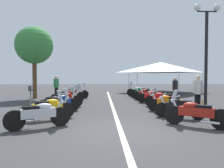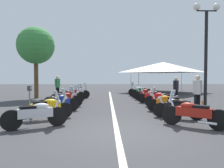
% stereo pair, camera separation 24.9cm
% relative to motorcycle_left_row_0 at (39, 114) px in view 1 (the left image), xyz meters
% --- Properties ---
extents(ground_plane, '(80.00, 80.00, 0.00)m').
position_rel_motorcycle_left_row_0_xyz_m(ground_plane, '(-0.55, -2.62, -0.47)').
color(ground_plane, '#38383A').
extents(lane_centre_stripe, '(21.77, 0.16, 0.01)m').
position_rel_motorcycle_left_row_0_xyz_m(lane_centre_stripe, '(5.31, -2.62, -0.47)').
color(lane_centre_stripe, beige).
rests_on(lane_centre_stripe, ground_plane).
extents(motorcycle_left_row_0, '(1.07, 1.93, 1.22)m').
position_rel_motorcycle_left_row_0_xyz_m(motorcycle_left_row_0, '(0.00, 0.00, 0.00)').
color(motorcycle_left_row_0, black).
rests_on(motorcycle_left_row_0, ground_plane).
extents(motorcycle_left_row_1, '(1.11, 1.95, 1.21)m').
position_rel_motorcycle_left_row_0_xyz_m(motorcycle_left_row_1, '(1.34, 0.04, -0.00)').
color(motorcycle_left_row_1, black).
rests_on(motorcycle_left_row_1, ground_plane).
extents(motorcycle_left_row_2, '(1.21, 1.87, 1.21)m').
position_rel_motorcycle_left_row_0_xyz_m(motorcycle_left_row_2, '(3.01, -0.04, -0.00)').
color(motorcycle_left_row_2, black).
rests_on(motorcycle_left_row_2, ground_plane).
extents(motorcycle_left_row_3, '(1.02, 1.98, 1.21)m').
position_rel_motorcycle_left_row_0_xyz_m(motorcycle_left_row_3, '(4.51, 0.01, -0.00)').
color(motorcycle_left_row_3, black).
rests_on(motorcycle_left_row_3, ground_plane).
extents(motorcycle_left_row_4, '(0.93, 1.99, 1.21)m').
position_rel_motorcycle_left_row_0_xyz_m(motorcycle_left_row_4, '(6.21, 0.11, -0.00)').
color(motorcycle_left_row_4, black).
rests_on(motorcycle_left_row_4, ground_plane).
extents(motorcycle_left_row_5, '(1.03, 1.84, 1.20)m').
position_rel_motorcycle_left_row_0_xyz_m(motorcycle_left_row_5, '(7.60, 0.09, -0.01)').
color(motorcycle_left_row_5, black).
rests_on(motorcycle_left_row_5, ground_plane).
extents(motorcycle_left_row_6, '(0.98, 2.04, 1.21)m').
position_rel_motorcycle_left_row_0_xyz_m(motorcycle_left_row_6, '(9.10, -0.00, -0.01)').
color(motorcycle_left_row_6, black).
rests_on(motorcycle_left_row_6, ground_plane).
extents(motorcycle_right_row_0, '(1.37, 1.84, 1.22)m').
position_rel_motorcycle_left_row_0_xyz_m(motorcycle_right_row_0, '(-0.02, -5.17, 0.00)').
color(motorcycle_right_row_0, black).
rests_on(motorcycle_right_row_0, ground_plane).
extents(motorcycle_right_row_1, '(1.05, 1.86, 0.99)m').
position_rel_motorcycle_left_row_0_xyz_m(motorcycle_right_row_1, '(1.40, -5.14, -0.02)').
color(motorcycle_right_row_1, black).
rests_on(motorcycle_right_row_1, ground_plane).
extents(motorcycle_right_row_2, '(1.04, 1.94, 1.19)m').
position_rel_motorcycle_left_row_0_xyz_m(motorcycle_right_row_2, '(2.90, -5.19, -0.01)').
color(motorcycle_right_row_2, black).
rests_on(motorcycle_right_row_2, ground_plane).
extents(motorcycle_right_row_3, '(1.04, 1.85, 0.99)m').
position_rel_motorcycle_left_row_0_xyz_m(motorcycle_right_row_3, '(4.45, -5.33, -0.02)').
color(motorcycle_right_row_3, black).
rests_on(motorcycle_right_row_3, ground_plane).
extents(motorcycle_right_row_4, '(1.14, 1.97, 0.98)m').
position_rel_motorcycle_left_row_0_xyz_m(motorcycle_right_row_4, '(6.09, -5.26, -0.02)').
color(motorcycle_right_row_4, black).
rests_on(motorcycle_right_row_4, ground_plane).
extents(motorcycle_right_row_5, '(1.10, 1.83, 0.99)m').
position_rel_motorcycle_left_row_0_xyz_m(motorcycle_right_row_5, '(7.75, -5.15, -0.02)').
color(motorcycle_right_row_5, black).
rests_on(motorcycle_right_row_5, ground_plane).
extents(motorcycle_right_row_6, '(1.21, 1.83, 1.01)m').
position_rel_motorcycle_left_row_0_xyz_m(motorcycle_right_row_6, '(9.18, -5.11, -0.01)').
color(motorcycle_right_row_6, black).
rests_on(motorcycle_right_row_6, ground_plane).
extents(motorcycle_right_row_7, '(1.15, 1.96, 1.21)m').
position_rel_motorcycle_left_row_0_xyz_m(motorcycle_right_row_7, '(10.76, -5.11, -0.00)').
color(motorcycle_right_row_7, black).
rests_on(motorcycle_right_row_7, ground_plane).
extents(street_lamp_twin_globe, '(0.32, 1.22, 4.98)m').
position_rel_motorcycle_left_row_0_xyz_m(street_lamp_twin_globe, '(2.54, -6.80, 2.92)').
color(street_lamp_twin_globe, black).
rests_on(street_lamp_twin_globe, ground_plane).
extents(parking_meter, '(0.20, 0.15, 1.29)m').
position_rel_motorcycle_left_row_0_xyz_m(parking_meter, '(2.32, 1.05, 0.43)').
color(parking_meter, slate).
rests_on(parking_meter, ground_plane).
extents(traffic_cone_0, '(0.36, 0.36, 0.61)m').
position_rel_motorcycle_left_row_0_xyz_m(traffic_cone_0, '(2.96, -6.85, -0.18)').
color(traffic_cone_0, orange).
rests_on(traffic_cone_0, ground_plane).
extents(bystander_0, '(0.47, 0.32, 1.75)m').
position_rel_motorcycle_left_row_0_xyz_m(bystander_0, '(9.13, 1.42, 0.56)').
color(bystander_0, black).
rests_on(bystander_0, ground_plane).
extents(bystander_1, '(0.32, 0.51, 1.76)m').
position_rel_motorcycle_left_row_0_xyz_m(bystander_1, '(2.70, -6.50, 0.56)').
color(bystander_1, black).
rests_on(bystander_1, ground_plane).
extents(bystander_3, '(0.35, 0.44, 1.66)m').
position_rel_motorcycle_left_row_0_xyz_m(bystander_3, '(6.34, -6.70, 0.50)').
color(bystander_3, black).
rests_on(bystander_3, ground_plane).
extents(roadside_tree_0, '(2.84, 2.84, 5.50)m').
position_rel_motorcycle_left_row_0_xyz_m(roadside_tree_0, '(9.59, 3.17, 3.58)').
color(roadside_tree_0, brown).
rests_on(roadside_tree_0, ground_plane).
extents(event_tent, '(6.80, 6.80, 3.20)m').
position_rel_motorcycle_left_row_0_xyz_m(event_tent, '(15.20, -8.27, 2.18)').
color(event_tent, white).
rests_on(event_tent, ground_plane).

